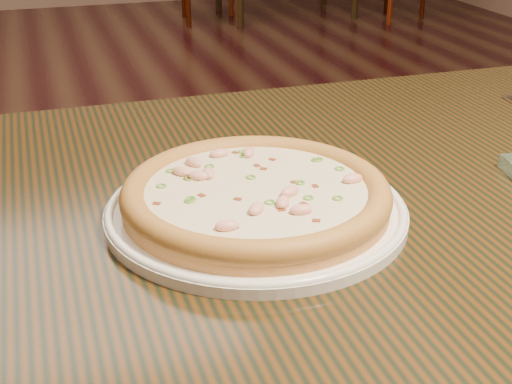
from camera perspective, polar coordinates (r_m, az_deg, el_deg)
name	(u,v)px	position (r m, az deg, el deg)	size (l,w,h in m)	color
ground	(78,330)	(1.94, -14.08, -10.64)	(9.00, 9.00, 0.00)	black
hero_table	(333,255)	(0.92, 6.21, -5.02)	(1.20, 0.80, 0.75)	black
plate	(256,209)	(0.79, 0.00, -1.40)	(0.33, 0.33, 0.02)	white
pizza	(256,194)	(0.78, -0.01, -0.19)	(0.30, 0.30, 0.03)	#D08C4C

